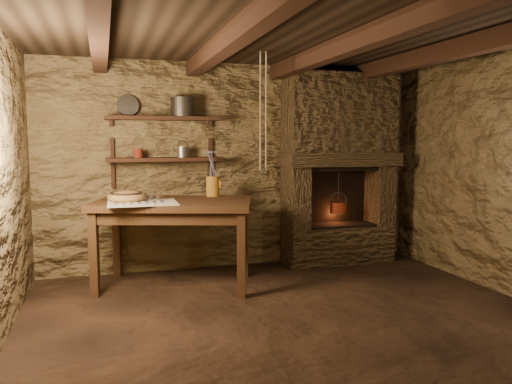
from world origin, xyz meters
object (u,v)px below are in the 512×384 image
object	(u,v)px
wooden_bowl	(127,197)
red_pot	(338,207)
work_table	(174,240)
iron_stockpot	(182,108)
stoneware_jug	(213,176)

from	to	relation	value
wooden_bowl	red_pot	xyz separation A→B (m)	(2.52, 0.35, -0.24)
work_table	red_pot	bearing A→B (deg)	28.71
work_table	iron_stockpot	size ratio (longest dim) A/B	6.94
stoneware_jug	wooden_bowl	xyz separation A→B (m)	(-0.93, -0.20, -0.17)
work_table	stoneware_jug	bearing A→B (deg)	45.74
work_table	stoneware_jug	size ratio (longest dim) A/B	3.51
stoneware_jug	red_pot	distance (m)	1.65
iron_stockpot	wooden_bowl	bearing A→B (deg)	-144.23
work_table	red_pot	xyz separation A→B (m)	(2.05, 0.39, 0.22)
iron_stockpot	red_pot	xyz separation A→B (m)	(1.87, -0.12, -1.17)
stoneware_jug	iron_stockpot	size ratio (longest dim) A/B	1.98
work_table	stoneware_jug	xyz separation A→B (m)	(0.46, 0.24, 0.63)
wooden_bowl	iron_stockpot	bearing A→B (deg)	35.77
stoneware_jug	wooden_bowl	world-z (taller)	stoneware_jug
work_table	iron_stockpot	bearing A→B (deg)	88.25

